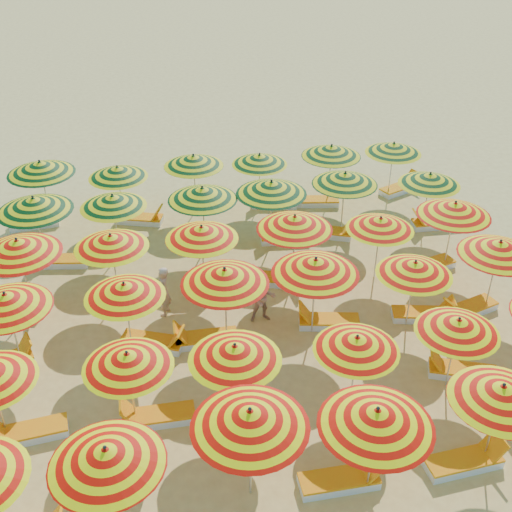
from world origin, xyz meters
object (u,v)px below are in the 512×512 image
at_px(umbrella_18, 18,247).
at_px(lounger_18, 329,232).
at_px(umbrella_14, 225,276).
at_px(umbrella_2, 250,419).
at_px(lounger_19, 435,223).
at_px(umbrella_31, 118,172).
at_px(umbrella_3, 377,418).
at_px(lounger_10, 424,314).
at_px(lounger_5, 461,371).
at_px(lounger_17, 284,237).
at_px(umbrella_32, 194,161).
at_px(lounger_20, 33,223).
at_px(umbrella_7, 127,360).
at_px(umbrella_23, 455,209).
at_px(umbrella_21, 295,223).
at_px(umbrella_30, 40,168).
at_px(umbrella_22, 380,224).
at_px(lounger_14, 277,279).
at_px(umbrella_17, 499,248).
at_px(umbrella_24, 34,204).
at_px(umbrella_25, 113,201).
at_px(umbrella_12, 6,301).
at_px(umbrella_4, 502,393).
at_px(umbrella_35, 394,148).
at_px(umbrella_27, 271,188).
at_px(lounger_12, 13,312).
at_px(lounger_15, 428,266).
at_px(lounger_2, 465,461).
at_px(lounger_9, 327,321).
at_px(lounger_24, 401,188).
at_px(lounger_3, 28,432).
at_px(umbrella_10, 458,326).
at_px(lounger_6, 1,363).
at_px(lounger_1, 341,480).
at_px(lounger_13, 222,288).
at_px(lounger_21, 140,219).
at_px(lounger_16, 61,261).
at_px(umbrella_34, 331,151).
at_px(lounger_22, 273,203).
at_px(umbrella_26, 202,194).
at_px(lounger_23, 315,201).
at_px(lounger_7, 154,342).
at_px(beachgoer_a, 163,291).
at_px(umbrella_8, 235,352).
at_px(beachgoer_b, 263,299).
at_px(umbrella_1, 106,456).
at_px(umbrella_33, 260,159).

relative_size(umbrella_18, lounger_18, 1.38).
bearing_deg(umbrella_14, umbrella_2, -92.52).
bearing_deg(lounger_19, umbrella_31, -9.89).
height_order(umbrella_3, lounger_10, umbrella_3).
bearing_deg(lounger_5, lounger_17, -46.37).
relative_size(umbrella_32, lounger_20, 1.44).
height_order(umbrella_7, umbrella_23, umbrella_23).
height_order(umbrella_21, umbrella_30, umbrella_30).
xyz_separation_m(umbrella_22, lounger_14, (-3.13, 0.19, -1.78)).
height_order(umbrella_17, umbrella_24, umbrella_24).
height_order(umbrella_25, umbrella_31, umbrella_25).
height_order(umbrella_12, lounger_10, umbrella_12).
height_order(umbrella_3, umbrella_4, umbrella_3).
relative_size(umbrella_24, lounger_20, 1.60).
relative_size(umbrella_35, lounger_10, 1.50).
bearing_deg(umbrella_4, umbrella_7, 161.34).
bearing_deg(umbrella_18, umbrella_3, -45.54).
height_order(umbrella_2, umbrella_3, umbrella_2).
distance_m(umbrella_27, lounger_19, 6.38).
relative_size(lounger_12, lounger_15, 0.97).
bearing_deg(lounger_15, umbrella_35, -112.55).
distance_m(lounger_2, lounger_18, 10.18).
height_order(lounger_9, lounger_24, same).
bearing_deg(lounger_3, umbrella_10, 172.70).
distance_m(umbrella_22, lounger_18, 3.34).
bearing_deg(lounger_6, lounger_15, -8.60).
height_order(lounger_1, lounger_13, same).
relative_size(umbrella_35, lounger_21, 1.49).
height_order(lounger_14, lounger_18, same).
relative_size(lounger_14, lounger_16, 1.01).
xyz_separation_m(umbrella_23, umbrella_34, (-2.42, 5.20, -0.07)).
xyz_separation_m(lounger_1, lounger_22, (1.17, 12.69, 0.00)).
height_order(umbrella_24, umbrella_35, umbrella_24).
relative_size(umbrella_26, lounger_5, 1.52).
height_order(umbrella_10, umbrella_12, umbrella_12).
xyz_separation_m(lounger_6, lounger_18, (10.29, 5.02, 0.00)).
xyz_separation_m(umbrella_14, lounger_2, (4.53, -5.14, -2.02)).
distance_m(lounger_6, lounger_23, 12.77).
height_order(lounger_7, beachgoer_a, beachgoer_a).
bearing_deg(lounger_10, umbrella_23, 66.91).
relative_size(umbrella_3, umbrella_35, 1.07).
relative_size(lounger_10, lounger_22, 1.00).
height_order(umbrella_8, lounger_19, umbrella_8).
bearing_deg(umbrella_23, lounger_7, -166.57).
height_order(lounger_5, lounger_6, same).
bearing_deg(lounger_16, umbrella_26, -169.51).
bearing_deg(umbrella_25, lounger_20, 140.98).
bearing_deg(lounger_1, lounger_18, 75.18).
bearing_deg(beachgoer_b, umbrella_1, -124.02).
relative_size(umbrella_33, lounger_22, 1.19).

